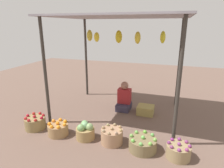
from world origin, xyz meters
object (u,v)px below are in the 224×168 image
Objects in this scene: basket_potatoes at (112,136)px; basket_green_apples at (143,144)px; vendor_person at (124,99)px; basket_purple_onions at (178,151)px; basket_cabbages at (85,131)px; basket_red_apples at (35,123)px; wooden_crate_near_vendor at (146,110)px; basket_oranges at (58,129)px.

basket_green_apples is at bearing -3.35° from basket_potatoes.
basket_purple_onions is at bearing -49.59° from vendor_person.
vendor_person is 1.69m from basket_cabbages.
basket_potatoes is at bearing 177.32° from basket_purple_onions.
basket_red_apples is (-1.61, -1.62, -0.16)m from vendor_person.
basket_potatoes reaches higher than wooden_crate_near_vendor.
basket_purple_onions is 1.76m from wooden_crate_near_vendor.
basket_red_apples is 1.05× the size of basket_potatoes.
basket_cabbages reaches higher than basket_red_apples.
vendor_person is 1.64m from basket_potatoes.
basket_oranges is 1.12× the size of basket_cabbages.
wooden_crate_near_vendor is at bearing -10.91° from vendor_person.
basket_oranges is at bearing -6.04° from basket_red_apples.
basket_potatoes is at bearing 3.60° from basket_oranges.
basket_cabbages reaches higher than basket_purple_onions.
basket_green_apples is (1.78, 0.04, -0.01)m from basket_oranges.
basket_cabbages is at bearing 178.92° from basket_purple_onions.
basket_green_apples is (0.61, -0.04, -0.03)m from basket_potatoes.
vendor_person reaches higher than basket_potatoes.
basket_red_apples is 1.24m from basket_cabbages.
basket_potatoes is (1.17, 0.07, 0.02)m from basket_oranges.
basket_green_apples is at bearing -64.17° from vendor_person.
vendor_person is at bearing 77.34° from basket_cabbages.
basket_oranges is at bearing -178.78° from basket_green_apples.
vendor_person is 1.74× the size of basket_red_apples.
basket_purple_onions is at bearing -2.68° from basket_potatoes.
basket_cabbages is at bearing 179.42° from basket_green_apples.
basket_green_apples is 0.63m from basket_purple_onions.
basket_oranges is 1.78m from basket_green_apples.
basket_red_apples is 1.06× the size of basket_oranges.
basket_purple_onions is (1.24, -0.06, -0.02)m from basket_potatoes.
vendor_person is at bearing 169.09° from wooden_crate_near_vendor.
basket_red_apples is 0.63m from basket_oranges.
vendor_person is 0.64m from wooden_crate_near_vendor.
basket_purple_onions is at bearing 0.37° from basket_oranges.
basket_oranges is 2.23m from wooden_crate_near_vendor.
vendor_person reaches higher than basket_oranges.
vendor_person reaches higher than basket_green_apples.
basket_red_apples is 1.80m from basket_potatoes.
basket_red_apples reaches higher than wooden_crate_near_vendor.
basket_red_apples reaches higher than basket_purple_onions.
basket_green_apples is (0.80, -1.65, -0.18)m from vendor_person.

